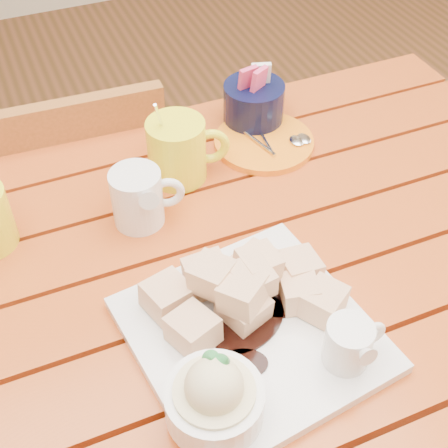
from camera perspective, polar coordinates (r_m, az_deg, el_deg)
name	(u,v)px	position (r m, az deg, el deg)	size (l,w,h in m)	color
table	(219,320)	(0.94, -0.42, -8.78)	(1.20, 0.79, 0.75)	#9B3C14
dessert_plate	(246,335)	(0.76, 2.07, -10.10)	(0.31, 0.31, 0.11)	white
coffee_mug_right	(179,149)	(0.98, -4.17, 6.83)	(0.13, 0.09, 0.15)	yellow
cream_pitcher	(139,196)	(0.91, -7.79, 2.51)	(0.11, 0.09, 0.09)	white
sugar_caddy	(254,104)	(1.10, 2.74, 10.94)	(0.11, 0.11, 0.12)	black
orange_saucer	(265,142)	(1.07, 3.75, 7.51)	(0.17, 0.17, 0.02)	orange
chair_far	(74,223)	(1.38, -13.58, 0.13)	(0.41, 0.41, 0.82)	brown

